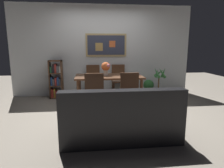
{
  "coord_description": "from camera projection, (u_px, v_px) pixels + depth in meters",
  "views": [
    {
      "loc": [
        -0.4,
        -4.22,
        1.44
      ],
      "look_at": [
        0.07,
        -0.15,
        0.65
      ],
      "focal_mm": 31.63,
      "sensor_mm": 36.0,
      "label": 1
    }
  ],
  "objects": [
    {
      "name": "dining_chair_far_left",
      "position": [
        93.0,
        78.0,
        5.62
      ],
      "size": [
        0.4,
        0.41,
        0.91
      ],
      "color": "brown",
      "rests_on": "ground_plane"
    },
    {
      "name": "dining_chair_near_right",
      "position": [
        128.0,
        90.0,
        4.16
      ],
      "size": [
        0.4,
        0.41,
        0.91
      ],
      "color": "brown",
      "rests_on": "ground_plane"
    },
    {
      "name": "potted_palm",
      "position": [
        159.0,
        84.0,
        5.49
      ],
      "size": [
        0.39,
        0.43,
        0.89
      ],
      "color": "#4C4742",
      "rests_on": "ground_plane"
    },
    {
      "name": "tv_remote",
      "position": [
        128.0,
        74.0,
        5.04
      ],
      "size": [
        0.07,
        0.16,
        0.02
      ],
      "color": "black",
      "rests_on": "dining_table"
    },
    {
      "name": "flower_vase",
      "position": [
        106.0,
        67.0,
        4.84
      ],
      "size": [
        0.23,
        0.22,
        0.34
      ],
      "color": "beige",
      "rests_on": "dining_table"
    },
    {
      "name": "dining_chair_far_right",
      "position": [
        119.0,
        78.0,
        5.74
      ],
      "size": [
        0.4,
        0.41,
        0.91
      ],
      "color": "brown",
      "rests_on": "ground_plane"
    },
    {
      "name": "wall_back_with_painting",
      "position": [
        103.0,
        51.0,
        5.77
      ],
      "size": [
        5.2,
        0.14,
        2.6
      ],
      "color": "silver",
      "rests_on": "ground_plane"
    },
    {
      "name": "dining_chair_near_left",
      "position": [
        94.0,
        90.0,
        4.08
      ],
      "size": [
        0.4,
        0.41,
        0.91
      ],
      "color": "brown",
      "rests_on": "ground_plane"
    },
    {
      "name": "dining_table",
      "position": [
        109.0,
        79.0,
        4.88
      ],
      "size": [
        1.64,
        0.87,
        0.72
      ],
      "color": "brown",
      "rests_on": "ground_plane"
    },
    {
      "name": "leather_couch",
      "position": [
        120.0,
        120.0,
        3.08
      ],
      "size": [
        1.8,
        0.84,
        0.84
      ],
      "color": "black",
      "rests_on": "ground_plane"
    },
    {
      "name": "ground_plane",
      "position": [
        108.0,
        111.0,
        4.43
      ],
      "size": [
        12.0,
        12.0,
        0.0
      ],
      "primitive_type": "plane",
      "color": "gray"
    },
    {
      "name": "bookshelf",
      "position": [
        56.0,
        80.0,
        5.51
      ],
      "size": [
        0.36,
        0.28,
        1.06
      ],
      "color": "brown",
      "rests_on": "ground_plane"
    },
    {
      "name": "potted_ivy",
      "position": [
        149.0,
        87.0,
        5.79
      ],
      "size": [
        0.3,
        0.3,
        0.52
      ],
      "color": "#4C4742",
      "rests_on": "ground_plane"
    }
  ]
}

